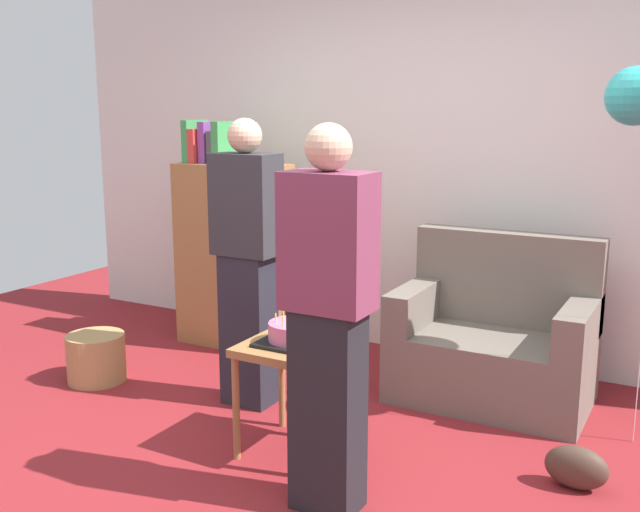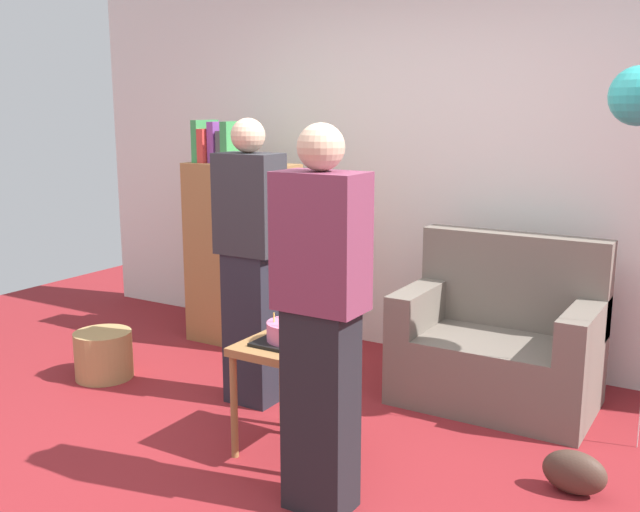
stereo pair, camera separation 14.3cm
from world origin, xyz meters
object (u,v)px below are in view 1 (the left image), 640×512
object	(u,v)px
couch	(495,342)
birthday_cake	(295,333)
person_holding_cake	(328,321)
handbag	(576,467)
person_blowing_candles	(247,262)
wicker_basket	(96,358)
bookshelf	(233,251)
side_table	(295,360)

from	to	relation	value
couch	birthday_cake	world-z (taller)	couch
couch	person_holding_cake	xyz separation A→B (m)	(-0.29, -1.53, 0.49)
handbag	person_holding_cake	bearing A→B (deg)	-143.46
birthday_cake	handbag	xyz separation A→B (m)	(1.29, 0.29, -0.51)
couch	birthday_cake	size ratio (longest dim) A/B	3.44
person_blowing_candles	wicker_basket	bearing A→B (deg)	-177.28
birthday_cake	person_blowing_candles	world-z (taller)	person_blowing_candles
couch	birthday_cake	bearing A→B (deg)	-120.13
bookshelf	person_blowing_candles	distance (m)	1.12
couch	person_blowing_candles	distance (m)	1.51
person_holding_cake	handbag	xyz separation A→B (m)	(0.91, 0.67, -0.73)
couch	person_holding_cake	size ratio (longest dim) A/B	0.67
couch	person_holding_cake	bearing A→B (deg)	-100.53
side_table	birthday_cake	size ratio (longest dim) A/B	1.76
person_holding_cake	bookshelf	bearing A→B (deg)	-44.24
side_table	bookshelf	bearing A→B (deg)	135.15
side_table	person_holding_cake	world-z (taller)	person_holding_cake
bookshelf	handbag	world-z (taller)	bookshelf
side_table	wicker_basket	xyz separation A→B (m)	(-1.58, 0.22, -0.33)
side_table	wicker_basket	distance (m)	1.63
couch	wicker_basket	world-z (taller)	couch
bookshelf	person_blowing_candles	xyz separation A→B (m)	(0.71, -0.85, 0.15)
birthday_cake	person_holding_cake	world-z (taller)	person_holding_cake
bookshelf	person_holding_cake	bearing A→B (deg)	-44.82
handbag	side_table	bearing A→B (deg)	-167.25
wicker_basket	handbag	xyz separation A→B (m)	(2.87, 0.08, -0.05)
person_blowing_candles	side_table	bearing A→B (deg)	-43.11
couch	wicker_basket	distance (m)	2.44
couch	side_table	size ratio (longest dim) A/B	1.96
bookshelf	birthday_cake	xyz separation A→B (m)	(1.25, -1.25, -0.07)
birthday_cake	handbag	size ratio (longest dim) A/B	1.14
couch	bookshelf	world-z (taller)	bookshelf
couch	bookshelf	distance (m)	1.96
bookshelf	person_blowing_candles	world-z (taller)	person_blowing_candles
person_holding_cake	handbag	distance (m)	1.35
couch	bookshelf	size ratio (longest dim) A/B	0.69
side_table	wicker_basket	bearing A→B (deg)	172.17
couch	person_holding_cake	world-z (taller)	person_holding_cake
wicker_basket	handbag	world-z (taller)	wicker_basket
person_blowing_candles	handbag	world-z (taller)	person_blowing_candles
side_table	person_blowing_candles	bearing A→B (deg)	144.00
side_table	birthday_cake	world-z (taller)	birthday_cake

